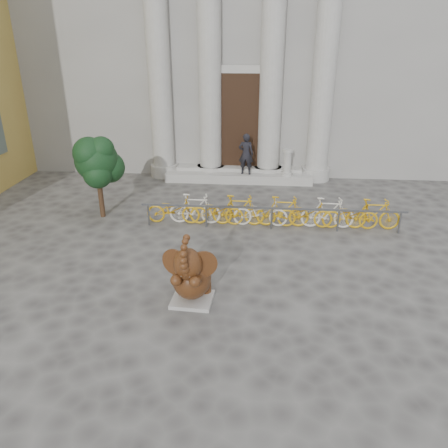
# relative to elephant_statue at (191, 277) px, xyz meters

# --- Properties ---
(ground) EXTENTS (80.00, 80.00, 0.00)m
(ground) POSITION_rel_elephant_statue_xyz_m (0.60, -0.31, -0.66)
(ground) COLOR #474442
(ground) RESTS_ON ground
(classical_building) EXTENTS (22.00, 10.70, 12.00)m
(classical_building) POSITION_rel_elephant_statue_xyz_m (0.60, 14.62, 5.32)
(classical_building) COLOR gray
(classical_building) RESTS_ON ground
(entrance_steps) EXTENTS (6.00, 1.20, 0.36)m
(entrance_steps) POSITION_rel_elephant_statue_xyz_m (0.60, 9.09, -0.48)
(entrance_steps) COLOR #A8A59E
(entrance_steps) RESTS_ON ground
(elephant_statue) EXTENTS (1.22, 1.38, 1.83)m
(elephant_statue) POSITION_rel_elephant_statue_xyz_m (0.00, 0.00, 0.00)
(elephant_statue) COLOR #A8A59E
(elephant_statue) RESTS_ON ground
(bike_rack) EXTENTS (8.16, 0.53, 1.00)m
(bike_rack) POSITION_rel_elephant_statue_xyz_m (1.85, 4.47, -0.16)
(bike_rack) COLOR slate
(bike_rack) RESTS_ON ground
(tree) EXTENTS (1.56, 1.42, 2.71)m
(tree) POSITION_rel_elephant_statue_xyz_m (-3.70, 4.78, 1.22)
(tree) COLOR #332114
(tree) RESTS_ON ground
(pedestrian) EXTENTS (0.65, 0.47, 1.65)m
(pedestrian) POSITION_rel_elephant_statue_xyz_m (0.89, 8.84, 0.52)
(pedestrian) COLOR black
(pedestrian) RESTS_ON entrance_steps
(balustrade_post) EXTENTS (0.43, 0.43, 1.06)m
(balustrade_post) POSITION_rel_elephant_statue_xyz_m (2.55, 8.79, 0.18)
(balustrade_post) COLOR #A8A59E
(balustrade_post) RESTS_ON entrance_steps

